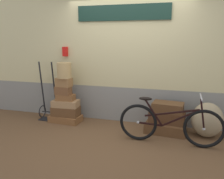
% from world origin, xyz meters
% --- Properties ---
extents(ground, '(9.72, 5.20, 0.06)m').
position_xyz_m(ground, '(0.00, 0.00, -0.03)').
color(ground, brown).
extents(station_building, '(7.72, 0.74, 2.78)m').
position_xyz_m(station_building, '(0.01, 0.85, 1.39)').
color(station_building, gray).
rests_on(station_building, ground).
extents(suitcase_0, '(0.68, 0.42, 0.14)m').
position_xyz_m(suitcase_0, '(-1.26, 0.38, 0.07)').
color(suitcase_0, brown).
rests_on(suitcase_0, ground).
extents(suitcase_1, '(0.58, 0.33, 0.19)m').
position_xyz_m(suitcase_1, '(-1.25, 0.39, 0.23)').
color(suitcase_1, brown).
rests_on(suitcase_1, suitcase_0).
extents(suitcase_2, '(0.57, 0.35, 0.14)m').
position_xyz_m(suitcase_2, '(-1.25, 0.40, 0.40)').
color(suitcase_2, '#9E754C').
rests_on(suitcase_2, suitcase_1).
extents(suitcase_3, '(0.39, 0.24, 0.13)m').
position_xyz_m(suitcase_3, '(-1.25, 0.40, 0.53)').
color(suitcase_3, brown).
rests_on(suitcase_3, suitcase_2).
extents(suitcase_4, '(0.34, 0.21, 0.17)m').
position_xyz_m(suitcase_4, '(-1.29, 0.39, 0.68)').
color(suitcase_4, brown).
rests_on(suitcase_4, suitcase_3).
extents(suitcase_5, '(0.34, 0.22, 0.18)m').
position_xyz_m(suitcase_5, '(-1.27, 0.40, 0.85)').
color(suitcase_5, olive).
rests_on(suitcase_5, suitcase_4).
extents(suitcase_6, '(0.78, 0.52, 0.19)m').
position_xyz_m(suitcase_6, '(0.84, 0.37, 0.09)').
color(suitcase_6, brown).
rests_on(suitcase_6, ground).
extents(suitcase_7, '(0.68, 0.42, 0.22)m').
position_xyz_m(suitcase_7, '(0.85, 0.42, 0.30)').
color(suitcase_7, '#4C2D19').
rests_on(suitcase_7, suitcase_6).
extents(suitcase_8, '(0.60, 0.41, 0.17)m').
position_xyz_m(suitcase_8, '(0.86, 0.42, 0.49)').
color(suitcase_8, brown).
rests_on(suitcase_8, suitcase_7).
extents(wicker_basket, '(0.29, 0.29, 0.32)m').
position_xyz_m(wicker_basket, '(-1.25, 0.40, 1.10)').
color(wicker_basket, tan).
rests_on(wicker_basket, suitcase_5).
extents(luggage_trolley, '(0.38, 0.36, 1.26)m').
position_xyz_m(luggage_trolley, '(-1.71, 0.48, 0.30)').
color(luggage_trolley, black).
rests_on(luggage_trolley, ground).
extents(burlap_sack, '(0.55, 0.47, 0.63)m').
position_xyz_m(burlap_sack, '(1.56, 0.37, 0.32)').
color(burlap_sack, '#9E8966').
rests_on(burlap_sack, ground).
extents(bicycle, '(1.72, 0.46, 0.86)m').
position_xyz_m(bicycle, '(0.92, -0.11, 0.35)').
color(bicycle, black).
rests_on(bicycle, ground).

